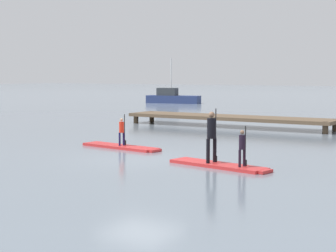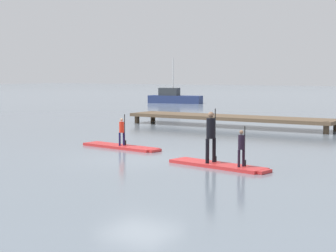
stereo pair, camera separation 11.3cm
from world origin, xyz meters
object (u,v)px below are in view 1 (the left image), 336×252
Objects in this scene: paddler_child_solo at (122,130)px; paddler_child_front at (242,146)px; paddleboard_far at (220,165)px; motor_boat_small_navy at (172,98)px; paddleboard_near at (122,147)px; paddler_adult at (212,133)px.

paddler_child_solo is 0.99× the size of paddler_child_front.
paddleboard_far is 38.13m from motor_boat_small_navy.
paddleboard_near is 5.31m from paddler_adult.
paddler_child_front is (6.00, -2.08, 0.02)m from paddler_child_solo.
paddler_adult is at bearing 168.48° from paddleboard_far.
motor_boat_small_navy is (-21.04, 31.53, -0.45)m from paddler_adult.
paddler_child_front is 0.22× the size of motor_boat_small_navy.
paddleboard_near and paddleboard_far have the same top height.
paddler_child_solo is 0.22× the size of motor_boat_small_navy.
paddler_child_solo is 6.35m from paddler_child_front.
paddleboard_far is at bearing -55.94° from motor_boat_small_navy.
paddler_child_front reaches higher than paddler_child_solo.
paddler_child_front reaches higher than paddleboard_far.
paddler_adult is (4.87, -1.88, 0.32)m from paddler_child_solo.
paddler_child_front is at bearing -10.02° from paddler_adult.
paddler_child_front is 38.70m from motor_boat_small_navy.
paddleboard_far is 1.06m from paddler_child_front.
paddler_adult is at bearing -56.28° from motor_boat_small_navy.
paddler_child_solo is at bearing 44.58° from paddleboard_near.
paddleboard_near is 5.54m from paddleboard_far.
paddleboard_near is 33.78m from motor_boat_small_navy.
paddler_child_front is at bearing -55.05° from motor_boat_small_navy.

